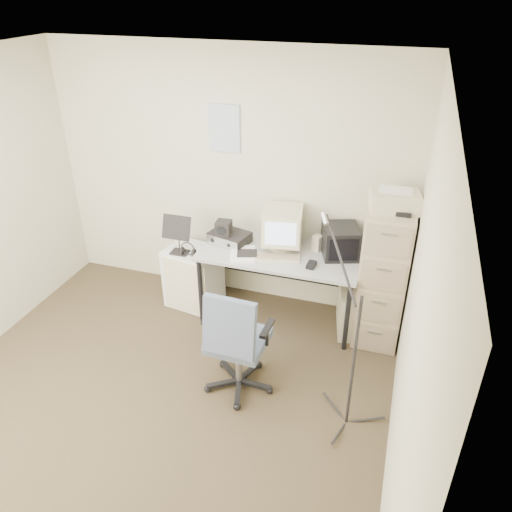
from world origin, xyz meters
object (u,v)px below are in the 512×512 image
(office_chair, at_px, (238,338))
(side_cart, at_px, (194,277))
(filing_cabinet, at_px, (384,274))
(desk, at_px, (279,285))

(office_chair, bearing_deg, side_cart, 132.29)
(filing_cabinet, relative_size, office_chair, 1.31)
(office_chair, height_order, side_cart, office_chair)
(desk, xyz_separation_m, office_chair, (-0.06, -1.03, 0.13))
(filing_cabinet, distance_m, desk, 0.99)
(desk, bearing_deg, filing_cabinet, 1.81)
(desk, height_order, side_cart, desk)
(desk, relative_size, office_chair, 1.51)
(desk, distance_m, office_chair, 1.04)
(office_chair, bearing_deg, desk, 89.25)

